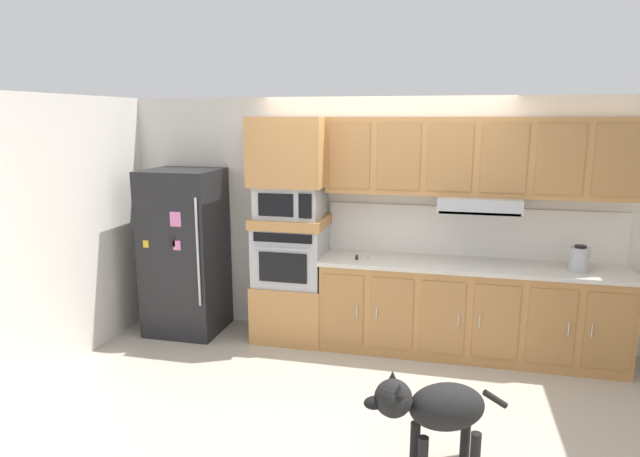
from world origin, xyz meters
TOP-DOWN VIEW (x-y plane):
  - ground_plane at (0.00, 0.00)m, footprint 9.60×9.60m
  - back_kitchen_wall at (0.00, 1.11)m, footprint 6.20×0.12m
  - side_panel_left at (-2.80, 0.00)m, footprint 0.12×7.10m
  - refrigerator at (-2.07, 0.68)m, footprint 0.76×0.73m
  - oven_base_cabinet at (-0.91, 0.75)m, footprint 0.74×0.62m
  - built_in_oven at (-0.91, 0.75)m, footprint 0.70×0.62m
  - appliance_mid_shelf at (-0.91, 0.75)m, footprint 0.74×0.62m
  - microwave at (-0.91, 0.75)m, footprint 0.64×0.54m
  - appliance_upper_cabinet at (-0.91, 0.75)m, footprint 0.74×0.62m
  - lower_cabinet_run at (0.89, 0.75)m, footprint 2.85×0.63m
  - countertop_slab at (0.89, 0.75)m, footprint 2.89×0.64m
  - backsplash_panel at (0.89, 1.04)m, footprint 2.89×0.02m
  - upper_cabinet_with_hood at (0.89, 0.87)m, footprint 2.85×0.48m
  - screwdriver at (-0.20, 0.67)m, footprint 0.14×0.13m
  - electric_kettle at (1.83, 0.70)m, footprint 0.17×0.17m
  - dog at (0.62, -1.17)m, footprint 0.93×0.48m

SIDE VIEW (x-z plane):
  - ground_plane at x=0.00m, z-range 0.00..0.00m
  - oven_base_cabinet at x=-0.91m, z-range 0.00..0.60m
  - lower_cabinet_run at x=0.89m, z-range 0.00..0.88m
  - dog at x=0.62m, z-range 0.10..0.78m
  - refrigerator at x=-2.07m, z-range 0.00..1.76m
  - countertop_slab at x=0.89m, z-range 0.88..0.92m
  - built_in_oven at x=-0.91m, z-range 0.60..1.20m
  - screwdriver at x=-0.20m, z-range 0.92..0.95m
  - electric_kettle at x=1.83m, z-range 0.91..1.15m
  - backsplash_panel at x=0.89m, z-range 0.92..1.42m
  - back_kitchen_wall at x=0.00m, z-range 0.00..2.50m
  - side_panel_left at x=-2.80m, z-range 0.00..2.50m
  - appliance_mid_shelf at x=-0.91m, z-range 1.20..1.30m
  - microwave at x=-0.91m, z-range 1.30..1.62m
  - upper_cabinet_with_hood at x=0.89m, z-range 1.46..2.34m
  - appliance_upper_cabinet at x=-0.91m, z-range 1.62..2.30m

